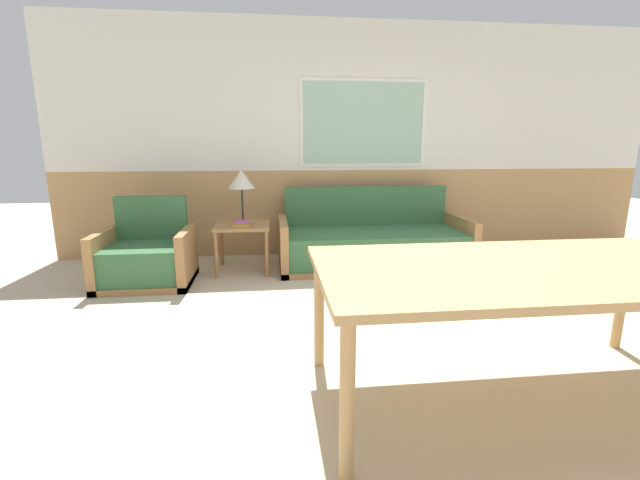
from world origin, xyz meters
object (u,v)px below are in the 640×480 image
couch (372,243)px  dining_table (527,276)px  table_lamp (241,180)px  armchair (147,258)px  side_table (243,231)px

couch → dining_table: couch is taller
table_lamp → dining_table: (1.55, -2.65, -0.28)m
couch → table_lamp: 1.57m
couch → table_lamp: size_ratio=3.67×
armchair → dining_table: bearing=-53.8°
couch → table_lamp: table_lamp is taller
armchair → table_lamp: (0.90, 0.41, 0.71)m
couch → dining_table: (0.14, -2.61, 0.43)m
couch → dining_table: 2.65m
armchair → dining_table: size_ratio=0.40×
side_table → table_lamp: 0.53m
side_table → dining_table: (1.55, -2.55, 0.24)m
armchair → dining_table: (2.45, -2.23, 0.43)m
armchair → side_table: 0.97m
armchair → table_lamp: table_lamp is taller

